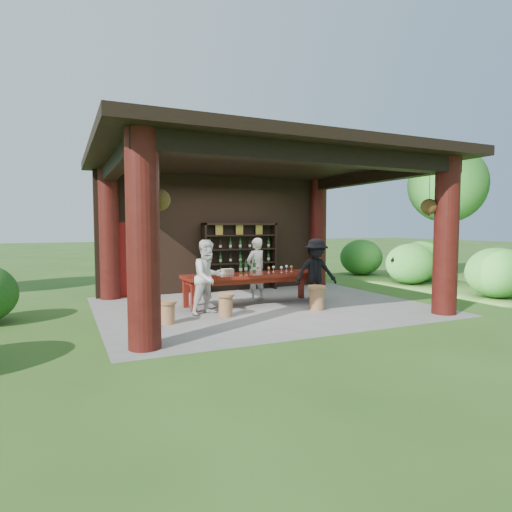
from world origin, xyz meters
name	(u,v)px	position (x,y,z in m)	size (l,w,h in m)	color
ground	(263,306)	(0.00, 0.00, 0.00)	(90.00, 90.00, 0.00)	#2D5119
pavilion	(255,215)	(-0.01, 0.43, 2.13)	(7.50, 6.00, 3.60)	slate
wine_shelf	(240,257)	(0.43, 2.45, 0.99)	(2.23, 0.34, 1.96)	black
tasting_table	(252,278)	(-0.16, 0.26, 0.63)	(3.32, 0.86, 0.75)	#61140D
stool_near_left	(226,304)	(-1.22, -0.76, 0.26)	(0.37, 0.37, 0.48)	#9B653E
stool_near_right	(317,297)	(0.89, -0.92, 0.29)	(0.41, 0.41, 0.54)	#9B653E
stool_far_left	(168,312)	(-2.45, -0.91, 0.23)	(0.33, 0.33, 0.44)	#9B653E
host	(256,269)	(0.19, 0.81, 0.79)	(0.57, 0.38, 1.58)	silver
guest_woman	(208,277)	(-1.47, -0.37, 0.79)	(0.77, 0.60, 1.58)	silver
guest_man	(316,272)	(1.18, -0.43, 0.79)	(1.02, 0.59, 1.58)	black
table_bottles	(247,266)	(-0.17, 0.56, 0.90)	(0.45, 0.11, 0.31)	#194C1E
table_glasses	(277,269)	(0.50, 0.29, 0.82)	(0.89, 0.30, 0.15)	silver
napkin_basket	(227,272)	(-0.81, 0.21, 0.82)	(0.26, 0.18, 0.14)	#BF6672
shrubs	(349,272)	(3.20, 0.99, 0.55)	(15.08, 8.39, 1.36)	#194C14
trees	(360,174)	(3.58, 1.06, 3.37)	(22.68, 10.65, 4.80)	#3F2819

